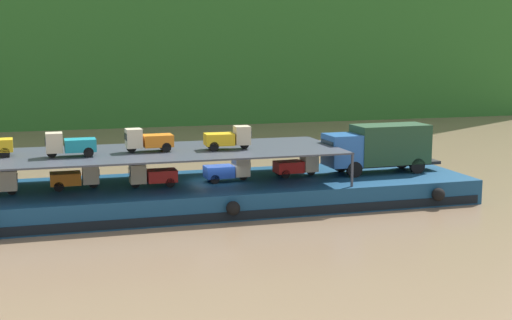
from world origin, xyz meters
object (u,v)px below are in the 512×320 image
at_px(covered_lorry, 379,147).
at_px(mini_truck_lower_mid, 152,175).
at_px(mini_truck_lower_aft, 76,177).
at_px(mini_truck_upper_bow, 228,138).
at_px(mini_truck_upper_mid, 70,144).
at_px(cargo_barge, 215,194).
at_px(mini_truck_upper_fore, 148,140).
at_px(mini_truck_lower_fore, 228,170).
at_px(mini_truck_lower_bow, 297,165).

relative_size(covered_lorry, mini_truck_lower_mid, 2.87).
bearing_deg(mini_truck_lower_aft, mini_truck_upper_bow, -3.64).
bearing_deg(covered_lorry, mini_truck_lower_aft, 179.37).
bearing_deg(covered_lorry, mini_truck_upper_mid, -178.40).
relative_size(cargo_barge, covered_lorry, 4.01).
xyz_separation_m(mini_truck_lower_mid, mini_truck_upper_fore, (-0.11, 0.51, 2.00)).
distance_m(mini_truck_lower_fore, mini_truck_upper_bow, 2.02).
bearing_deg(mini_truck_lower_aft, covered_lorry, -0.63).
relative_size(mini_truck_lower_fore, mini_truck_lower_bow, 1.00).
xyz_separation_m(mini_truck_lower_fore, mini_truck_upper_fore, (-4.74, 0.14, 2.00)).
xyz_separation_m(covered_lorry, mini_truck_upper_fore, (-14.80, 0.09, 1.00)).
xyz_separation_m(covered_lorry, mini_truck_lower_fore, (-10.06, -0.05, -1.00)).
bearing_deg(mini_truck_lower_fore, mini_truck_lower_mid, -175.41).
relative_size(covered_lorry, mini_truck_upper_fore, 2.84).
distance_m(mini_truck_lower_bow, mini_truck_upper_bow, 5.06).
distance_m(mini_truck_lower_aft, mini_truck_upper_bow, 9.14).
bearing_deg(mini_truck_lower_fore, covered_lorry, 0.28).
xyz_separation_m(mini_truck_lower_aft, mini_truck_upper_bow, (8.90, -0.57, 2.00)).
bearing_deg(mini_truck_upper_bow, mini_truck_lower_aft, 176.36).
height_order(mini_truck_lower_bow, mini_truck_upper_bow, mini_truck_upper_bow).
xyz_separation_m(mini_truck_lower_mid, mini_truck_lower_fore, (4.63, 0.37, 0.00)).
xyz_separation_m(mini_truck_lower_fore, mini_truck_lower_bow, (4.57, 0.38, 0.00)).
bearing_deg(covered_lorry, cargo_barge, 179.75).
bearing_deg(covered_lorry, mini_truck_lower_fore, -179.72).
xyz_separation_m(cargo_barge, mini_truck_upper_fore, (-3.96, 0.04, 3.44)).
height_order(mini_truck_lower_mid, mini_truck_lower_fore, same).
xyz_separation_m(cargo_barge, mini_truck_lower_mid, (-3.85, -0.47, 1.44)).
relative_size(cargo_barge, mini_truck_lower_aft, 11.48).
xyz_separation_m(mini_truck_lower_fore, mini_truck_upper_bow, (-0.03, -0.31, 2.00)).
bearing_deg(mini_truck_upper_mid, mini_truck_lower_aft, 71.40).
xyz_separation_m(mini_truck_lower_aft, mini_truck_lower_fore, (8.93, -0.26, 0.00)).
distance_m(covered_lorry, mini_truck_lower_aft, 19.02).
xyz_separation_m(cargo_barge, mini_truck_lower_bow, (5.34, 0.28, 1.44)).
xyz_separation_m(mini_truck_lower_bow, mini_truck_upper_fore, (-9.31, -0.24, 2.00)).
bearing_deg(mini_truck_lower_bow, mini_truck_lower_mid, -175.32).
bearing_deg(mini_truck_upper_bow, cargo_barge, 151.50).
bearing_deg(mini_truck_lower_mid, mini_truck_lower_bow, 4.68).
height_order(mini_truck_lower_aft, mini_truck_upper_fore, mini_truck_upper_fore).
distance_m(mini_truck_upper_mid, mini_truck_upper_bow, 9.15).
height_order(mini_truck_lower_fore, mini_truck_upper_fore, mini_truck_upper_fore).
bearing_deg(mini_truck_lower_mid, covered_lorry, 1.64).
bearing_deg(covered_lorry, mini_truck_lower_bow, 176.55).
bearing_deg(cargo_barge, mini_truck_lower_aft, 178.87).
bearing_deg(covered_lorry, mini_truck_upper_fore, 179.66).
relative_size(mini_truck_lower_aft, mini_truck_lower_mid, 1.00).
height_order(cargo_barge, mini_truck_lower_mid, mini_truck_lower_mid).
relative_size(covered_lorry, mini_truck_lower_aft, 2.86).
height_order(mini_truck_lower_fore, mini_truck_lower_bow, same).
bearing_deg(mini_truck_lower_mid, mini_truck_upper_mid, -178.53).
bearing_deg(mini_truck_lower_aft, mini_truck_upper_fore, -1.66).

